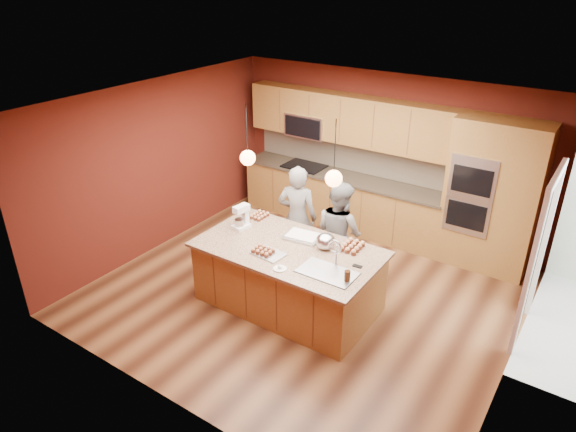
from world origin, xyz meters
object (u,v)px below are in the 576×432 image
Objects in this scene: island at (289,276)px; person_left at (297,218)px; stand_mixer at (241,218)px; mixing_bowl at (326,241)px; person_right at (339,233)px.

island is 1.48× the size of person_left.
stand_mixer is at bearing 173.26° from island.
person_left reaches higher than mixing_bowl.
mixing_bowl is (0.87, -0.67, 0.18)m from person_left.
person_left is at bearing 142.32° from mixing_bowl.
mixing_bowl is (1.26, 0.15, -0.04)m from stand_mixer.
island is 1.56× the size of person_right.
person_right is 4.53× the size of stand_mixer.
stand_mixer is (-0.39, -0.83, 0.22)m from person_left.
person_left is 0.71m from person_right.
mixing_bowl is (0.16, -0.67, 0.22)m from person_right.
person_left is 4.76× the size of stand_mixer.
mixing_bowl is at bearing 124.09° from person_left.
person_right is at bearing 103.44° from mixing_bowl.
island is at bearing -146.80° from mixing_bowl.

